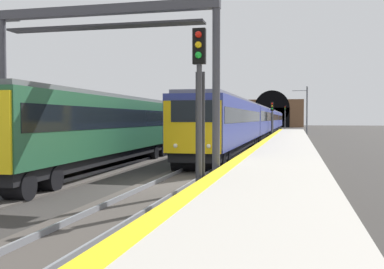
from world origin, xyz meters
The scene contains 13 objects.
ground_plane centered at (0.00, 0.00, 0.00)m, with size 320.00×320.00×0.00m, color #302D2B.
platform_right centered at (0.00, -3.84, 0.45)m, with size 112.00×3.67×0.91m, color #ADA89E.
platform_right_edge_strip centered at (0.00, -2.26, 0.91)m, with size 112.00×0.50×0.01m, color yellow.
track_main_line centered at (0.00, 0.00, 0.04)m, with size 160.00×2.88×0.21m.
track_adjacent_line centered at (0.00, 5.06, 0.04)m, with size 160.00×2.93×0.21m.
train_main_approaching centered at (45.84, 0.00, 2.29)m, with size 85.58×2.84×3.96m.
train_adjacent_platform centered at (22.88, 5.06, 2.20)m, with size 56.82×3.28×4.70m.
railway_signal_near centered at (-3.75, -1.80, 3.19)m, with size 0.39×0.38×5.27m.
railway_signal_mid centered at (37.27, -1.80, 2.79)m, with size 0.39×0.38×4.56m.
railway_signal_far centered at (98.75, -1.80, 3.47)m, with size 0.39×0.38×5.79m.
overhead_signal_gantry centered at (-0.92, 2.53, 5.24)m, with size 0.70×8.95×6.88m.
tunnel_portal centered at (120.04, 2.53, 4.17)m, with size 2.45×18.41×10.94m.
catenary_mast_near centered at (51.15, -6.03, 3.75)m, with size 0.22×2.23×7.28m.
Camera 1 is at (-16.90, -4.62, 2.61)m, focal length 42.28 mm.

